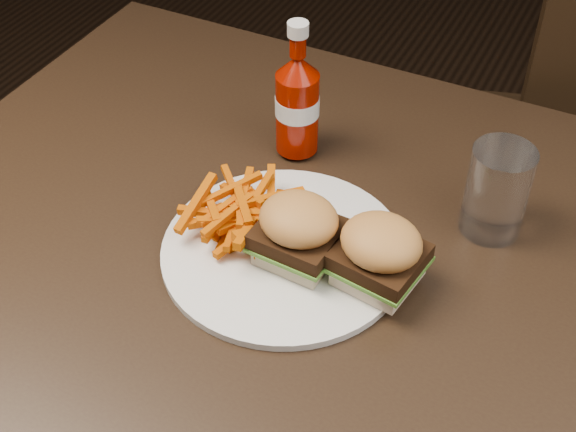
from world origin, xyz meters
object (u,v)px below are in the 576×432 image
at_px(plate, 284,251).
at_px(ketchup_bottle, 297,112).
at_px(dining_table, 378,289).
at_px(tumbler, 497,191).

distance_m(plate, ketchup_bottle, 0.20).
bearing_deg(dining_table, tumbler, 56.88).
xyz_separation_m(dining_table, tumbler, (0.08, 0.13, 0.08)).
distance_m(dining_table, tumbler, 0.17).
bearing_deg(plate, dining_table, 8.13).
relative_size(plate, tumbler, 2.47).
xyz_separation_m(dining_table, plate, (-0.11, -0.02, 0.03)).
distance_m(ketchup_bottle, tumbler, 0.26).
bearing_deg(tumbler, plate, -143.14).
bearing_deg(tumbler, ketchup_bottle, 173.36).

